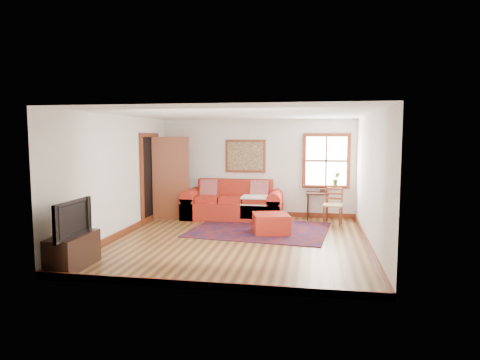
% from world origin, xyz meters
% --- Properties ---
extents(ground, '(5.50, 5.50, 0.00)m').
position_xyz_m(ground, '(0.00, 0.00, 0.00)').
color(ground, '#492A13').
rests_on(ground, ground).
extents(room_envelope, '(5.04, 5.54, 2.52)m').
position_xyz_m(room_envelope, '(0.00, 0.02, 1.65)').
color(room_envelope, silver).
rests_on(room_envelope, ground).
extents(window, '(1.18, 0.20, 1.38)m').
position_xyz_m(window, '(1.78, 2.70, 1.31)').
color(window, white).
rests_on(window, ground).
extents(doorway, '(0.89, 1.08, 2.14)m').
position_xyz_m(doorway, '(-2.21, 1.78, 1.07)').
color(doorway, black).
rests_on(doorway, ground).
extents(framed_artwork, '(1.05, 0.07, 0.85)m').
position_xyz_m(framed_artwork, '(-0.30, 2.71, 1.55)').
color(framed_artwork, maroon).
rests_on(framed_artwork, ground).
extents(persian_rug, '(3.15, 2.64, 0.02)m').
position_xyz_m(persian_rug, '(0.30, 1.06, 0.01)').
color(persian_rug, '#57130C').
rests_on(persian_rug, ground).
extents(red_leather_sofa, '(2.47, 1.02, 0.96)m').
position_xyz_m(red_leather_sofa, '(-0.54, 2.27, 0.32)').
color(red_leather_sofa, '#A72415').
rests_on(red_leather_sofa, ground).
extents(red_ottoman, '(0.89, 0.89, 0.42)m').
position_xyz_m(red_ottoman, '(0.57, 0.79, 0.21)').
color(red_ottoman, '#A72415').
rests_on(red_ottoman, ground).
extents(side_table, '(0.57, 0.42, 0.68)m').
position_xyz_m(side_table, '(1.55, 2.47, 0.56)').
color(side_table, black).
rests_on(side_table, ground).
extents(ladder_back_chair, '(0.49, 0.48, 0.92)m').
position_xyz_m(ladder_back_chair, '(1.92, 1.98, 0.49)').
color(ladder_back_chair, tan).
rests_on(ladder_back_chair, ground).
extents(media_cabinet, '(0.44, 0.97, 0.53)m').
position_xyz_m(media_cabinet, '(-2.27, -2.14, 0.27)').
color(media_cabinet, black).
rests_on(media_cabinet, ground).
extents(television, '(0.13, 0.99, 0.57)m').
position_xyz_m(television, '(-2.25, -2.30, 0.82)').
color(television, black).
rests_on(television, media_cabinet).
extents(candle_hurricane, '(0.12, 0.12, 0.18)m').
position_xyz_m(candle_hurricane, '(-2.22, -1.76, 0.62)').
color(candle_hurricane, silver).
rests_on(candle_hurricane, media_cabinet).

